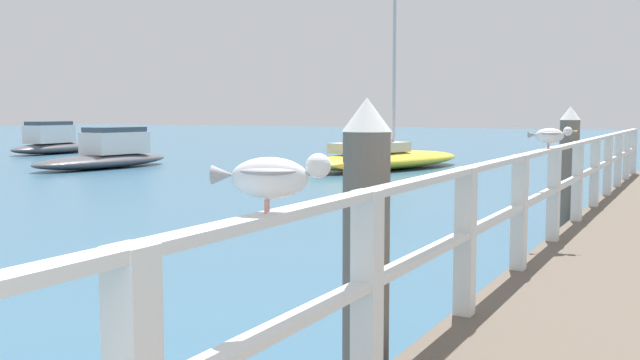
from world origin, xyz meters
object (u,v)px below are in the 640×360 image
seagull_foreground (272,175)px  boat_2 (107,154)px  boat_1 (56,143)px  boat_0 (385,158)px  dock_piling_far (569,169)px  dock_piling_near (366,254)px  seagull_background (551,135)px

seagull_foreground → boat_2: 21.63m
boat_1 → boat_0: bearing=170.4°
seagull_foreground → dock_piling_far: bearing=160.2°
dock_piling_near → boat_0: size_ratio=0.24×
boat_2 → boat_1: bearing=151.6°
seagull_background → boat_0: (-7.49, 13.53, -1.21)m
dock_piling_near → boat_0: boat_0 is taller
seagull_foreground → boat_1: bearing=-152.8°
dock_piling_far → seagull_foreground: bearing=-87.5°
dock_piling_near → dock_piling_far: 7.17m
dock_piling_far → seagull_background: bearing=-83.9°
boat_1 → dock_piling_far: bearing=148.8°
boat_0 → boat_2: bearing=-139.0°
seagull_foreground → boat_1: size_ratio=0.09×
seagull_foreground → boat_0: 20.25m
seagull_background → boat_0: bearing=-174.6°
seagull_foreground → boat_2: seagull_foreground is taller
seagull_background → boat_1: size_ratio=0.09×
dock_piling_near → boat_1: 29.30m
seagull_foreground → boat_2: size_ratio=0.09×
dock_piling_near → seagull_background: bearing=83.8°
boat_2 → seagull_foreground: bearing=-40.2°
boat_2 → seagull_background: bearing=-28.3°
dock_piling_far → seagull_foreground: size_ratio=4.07×
boat_1 → boat_2: (7.78, -4.91, -0.03)m
seagull_foreground → seagull_background: bearing=157.7°
seagull_foreground → seagull_background: same height
dock_piling_near → dock_piling_far: bearing=90.0°
seagull_foreground → boat_1: (-23.32, 19.91, -1.09)m
dock_piling_near → boat_2: dock_piling_near is taller
boat_0 → boat_2: 8.88m
seagull_foreground → seagull_background: 5.24m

